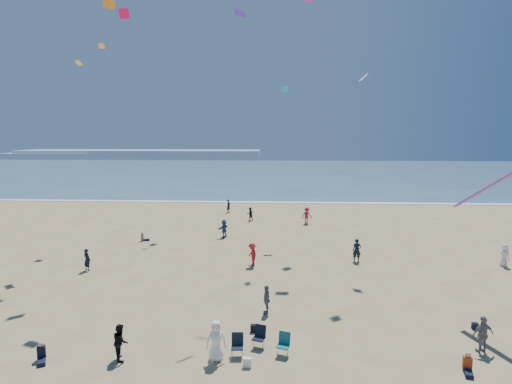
{
  "coord_description": "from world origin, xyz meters",
  "views": [
    {
      "loc": [
        3.08,
        -12.32,
        9.61
      ],
      "look_at": [
        2.0,
        8.0,
        6.75
      ],
      "focal_mm": 28.0,
      "sensor_mm": 36.0,
      "label": 1
    }
  ],
  "objects": [
    {
      "name": "ocean",
      "position": [
        0.0,
        95.0,
        0.03
      ],
      "size": [
        220.0,
        100.0,
        0.06
      ],
      "primitive_type": "cube",
      "color": "#476B84",
      "rests_on": "ground"
    },
    {
      "name": "surf_line",
      "position": [
        0.0,
        45.0,
        0.04
      ],
      "size": [
        220.0,
        1.2,
        0.08
      ],
      "primitive_type": "cube",
      "color": "white",
      "rests_on": "ground"
    },
    {
      "name": "headland_far",
      "position": [
        -60.0,
        170.0,
        1.6
      ],
      "size": [
        110.0,
        20.0,
        3.2
      ],
      "primitive_type": "cube",
      "color": "#7A8EA8",
      "rests_on": "ground"
    },
    {
      "name": "headland_near",
      "position": [
        -100.0,
        165.0,
        1.0
      ],
      "size": [
        40.0,
        14.0,
        2.0
      ],
      "primitive_type": "cube",
      "color": "#7A8EA8",
      "rests_on": "ground"
    },
    {
      "name": "standing_flyers",
      "position": [
        4.77,
        13.4,
        0.86
      ],
      "size": [
        35.11,
        39.33,
        1.93
      ],
      "color": "silver",
      "rests_on": "ground"
    },
    {
      "name": "seated_group",
      "position": [
        0.71,
        3.58,
        0.42
      ],
      "size": [
        21.14,
        29.71,
        0.84
      ],
      "color": "white",
      "rests_on": "ground"
    },
    {
      "name": "chair_cluster",
      "position": [
        2.36,
        4.28,
        0.5
      ],
      "size": [
        2.69,
        1.49,
        1.0
      ],
      "color": "black",
      "rests_on": "ground"
    },
    {
      "name": "white_tote",
      "position": [
        1.88,
        3.2,
        0.2
      ],
      "size": [
        0.35,
        0.2,
        0.4
      ],
      "primitive_type": "cube",
      "color": "white",
      "rests_on": "ground"
    },
    {
      "name": "black_backpack",
      "position": [
        1.97,
        6.22,
        0.19
      ],
      "size": [
        0.3,
        0.22,
        0.38
      ],
      "primitive_type": "cube",
      "color": "black",
      "rests_on": "ground"
    },
    {
      "name": "navy_bag",
      "position": [
        13.06,
        7.11,
        0.17
      ],
      "size": [
        0.28,
        0.18,
        0.34
      ],
      "primitive_type": "cube",
      "color": "black",
      "rests_on": "ground"
    },
    {
      "name": "kites_aloft",
      "position": [
        8.18,
        12.62,
        15.28
      ],
      "size": [
        33.39,
        40.6,
        24.37
      ],
      "color": "#1895EC",
      "rests_on": "ground"
    }
  ]
}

